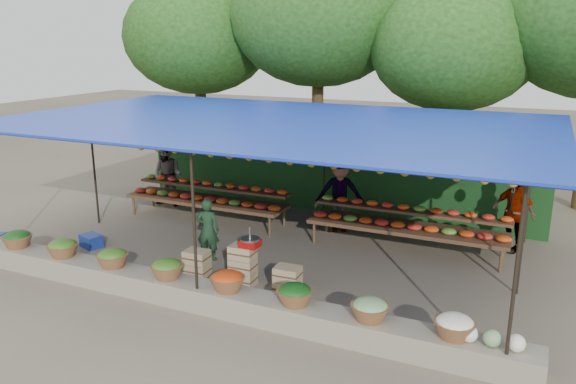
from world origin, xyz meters
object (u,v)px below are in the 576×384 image
at_px(crate_counter, 242,269).
at_px(blue_crate_back, 91,241).
at_px(weighing_scale, 250,242).
at_px(vendor_seated, 208,230).

xyz_separation_m(crate_counter, blue_crate_back, (-3.92, 0.33, -0.17)).
distance_m(crate_counter, weighing_scale, 0.58).
distance_m(crate_counter, blue_crate_back, 3.94).
bearing_deg(crate_counter, weighing_scale, -0.00).
bearing_deg(weighing_scale, crate_counter, 180.00).
relative_size(weighing_scale, vendor_seated, 0.29).
xyz_separation_m(weighing_scale, vendor_seated, (-1.40, 0.79, -0.21)).
relative_size(crate_counter, vendor_seated, 1.82).
height_order(weighing_scale, vendor_seated, vendor_seated).
height_order(weighing_scale, blue_crate_back, weighing_scale).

